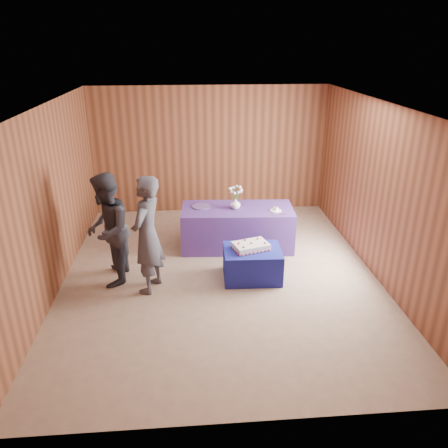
{
  "coord_description": "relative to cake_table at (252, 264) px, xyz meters",
  "views": [
    {
      "loc": [
        -0.45,
        -6.23,
        3.54
      ],
      "look_at": [
        0.07,
        0.1,
        0.85
      ],
      "focal_mm": 35.0,
      "sensor_mm": 36.0,
      "label": 1
    }
  ],
  "objects": [
    {
      "name": "ground",
      "position": [
        -0.5,
        0.13,
        -0.25
      ],
      "size": [
        6.0,
        6.0,
        0.0
      ],
      "primitive_type": "plane",
      "color": "tan",
      "rests_on": "ground"
    },
    {
      "name": "vase",
      "position": [
        -0.15,
        1.17,
        0.59
      ],
      "size": [
        0.19,
        0.19,
        0.19
      ],
      "primitive_type": "imported",
      "rotation": [
        0.0,
        0.0,
        -0.08
      ],
      "color": "white",
      "rests_on": "serving_table"
    },
    {
      "name": "knife",
      "position": [
        0.55,
        0.8,
        0.5
      ],
      "size": [
        0.26,
        0.04,
        0.0
      ],
      "primitive_type": "cube",
      "rotation": [
        0.0,
        0.0,
        0.06
      ],
      "color": "silver",
      "rests_on": "serving_table"
    },
    {
      "name": "serving_table",
      "position": [
        -0.11,
        1.18,
        0.12
      ],
      "size": [
        2.05,
        1.02,
        0.75
      ],
      "primitive_type": "cube",
      "rotation": [
        0.0,
        0.0,
        -0.06
      ],
      "color": "#533084",
      "rests_on": "ground"
    },
    {
      "name": "sheet_cake",
      "position": [
        -0.03,
        0.03,
        0.3
      ],
      "size": [
        0.64,
        0.52,
        0.13
      ],
      "rotation": [
        0.0,
        0.0,
        0.3
      ],
      "color": "white",
      "rests_on": "cake_table"
    },
    {
      "name": "guest_right",
      "position": [
        -2.22,
        0.07,
        0.63
      ],
      "size": [
        0.68,
        0.87,
        1.77
      ],
      "primitive_type": "imported",
      "rotation": [
        0.0,
        0.0,
        -1.58
      ],
      "color": "#302F39",
      "rests_on": "ground"
    },
    {
      "name": "flower_spray",
      "position": [
        -0.15,
        1.17,
        0.85
      ],
      "size": [
        0.26,
        0.25,
        0.19
      ],
      "color": "#27612A",
      "rests_on": "vase"
    },
    {
      "name": "platter",
      "position": [
        -0.76,
        1.3,
        0.51
      ],
      "size": [
        0.41,
        0.41,
        0.02
      ],
      "primitive_type": "cylinder",
      "rotation": [
        0.0,
        0.0,
        0.27
      ],
      "color": "#5A458B",
      "rests_on": "serving_table"
    },
    {
      "name": "cake_table",
      "position": [
        0.0,
        0.0,
        0.0
      ],
      "size": [
        0.92,
        0.73,
        0.5
      ],
      "primitive_type": "cube",
      "rotation": [
        0.0,
        0.0,
        -0.03
      ],
      "color": "#1B2197",
      "rests_on": "ground"
    },
    {
      "name": "cake_slice",
      "position": [
        0.55,
        1.0,
        0.54
      ],
      "size": [
        0.09,
        0.09,
        0.08
      ],
      "rotation": [
        0.0,
        0.0,
        -0.7
      ],
      "color": "white",
      "rests_on": "plate"
    },
    {
      "name": "plate",
      "position": [
        0.55,
        1.0,
        0.51
      ],
      "size": [
        0.27,
        0.27,
        0.01
      ],
      "primitive_type": "cylinder",
      "rotation": [
        0.0,
        0.0,
        -0.47
      ],
      "color": "white",
      "rests_on": "serving_table"
    },
    {
      "name": "guest_left",
      "position": [
        -1.6,
        -0.21,
        0.65
      ],
      "size": [
        0.63,
        0.77,
        1.81
      ],
      "primitive_type": "imported",
      "rotation": [
        0.0,
        0.0,
        -1.92
      ],
      "color": "#3F3D48",
      "rests_on": "ground"
    },
    {
      "name": "room_shell",
      "position": [
        -0.5,
        0.13,
        1.55
      ],
      "size": [
        5.04,
        6.04,
        2.72
      ],
      "color": "brown",
      "rests_on": "ground"
    }
  ]
}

